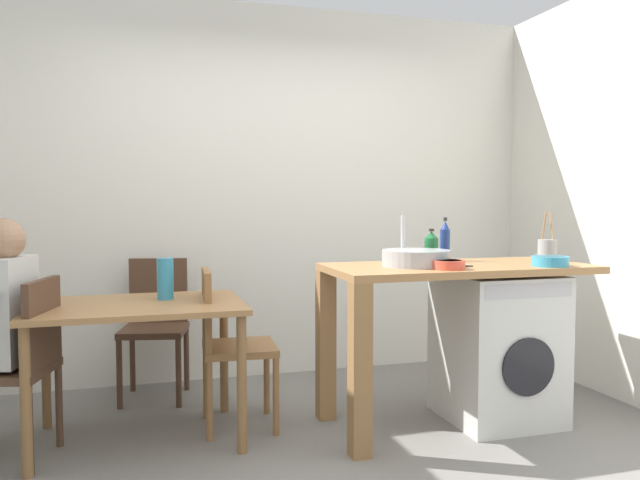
{
  "coord_description": "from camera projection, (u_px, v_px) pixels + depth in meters",
  "views": [
    {
      "loc": [
        -0.87,
        -2.76,
        1.27
      ],
      "look_at": [
        0.09,
        0.45,
        1.07
      ],
      "focal_mm": 34.87,
      "sensor_mm": 36.0,
      "label": 1
    }
  ],
  "objects": [
    {
      "name": "ground_plane",
      "position": [
        329.0,
        469.0,
        2.97
      ],
      "size": [
        5.46,
        5.46,
        0.0
      ],
      "primitive_type": "plane",
      "color": "slate"
    },
    {
      "name": "wall_back",
      "position": [
        258.0,
        192.0,
        4.56
      ],
      "size": [
        4.6,
        0.1,
        2.7
      ],
      "primitive_type": "cube",
      "color": "silver",
      "rests_on": "ground_plane"
    },
    {
      "name": "dining_table",
      "position": [
        138.0,
        321.0,
        3.3
      ],
      "size": [
        1.1,
        0.76,
        0.74
      ],
      "color": "#9E7042",
      "rests_on": "ground_plane"
    },
    {
      "name": "chair_person_seat",
      "position": [
        22.0,
        359.0,
        3.04
      ],
      "size": [
        0.49,
        0.49,
        0.9
      ],
      "rotation": [
        0.0,
        0.0,
        1.32
      ],
      "color": "#4C3323",
      "rests_on": "ground_plane"
    },
    {
      "name": "chair_opposite",
      "position": [
        226.0,
        339.0,
        3.49
      ],
      "size": [
        0.42,
        0.42,
        0.9
      ],
      "rotation": [
        0.0,
        0.0,
        -1.63
      ],
      "color": "olive",
      "rests_on": "ground_plane"
    },
    {
      "name": "chair_spare_by_wall",
      "position": [
        156.0,
        319.0,
        4.08
      ],
      "size": [
        0.48,
        0.48,
        0.9
      ],
      "rotation": [
        0.0,
        0.0,
        2.93
      ],
      "color": "#4C3323",
      "rests_on": "ground_plane"
    },
    {
      "name": "kitchen_counter",
      "position": [
        424.0,
        294.0,
        3.49
      ],
      "size": [
        1.5,
        0.68,
        0.92
      ],
      "color": "#9E7042",
      "rests_on": "ground_plane"
    },
    {
      "name": "washing_machine",
      "position": [
        497.0,
        347.0,
        3.64
      ],
      "size": [
        0.6,
        0.61,
        0.86
      ],
      "color": "silver",
      "rests_on": "ground_plane"
    },
    {
      "name": "sink_basin",
      "position": [
        416.0,
        258.0,
        3.46
      ],
      "size": [
        0.38,
        0.38,
        0.09
      ],
      "primitive_type": "cylinder",
      "color": "#9EA0A5",
      "rests_on": "kitchen_counter"
    },
    {
      "name": "tap",
      "position": [
        403.0,
        239.0,
        3.63
      ],
      "size": [
        0.02,
        0.02,
        0.28
      ],
      "primitive_type": "cylinder",
      "color": "#B2B2B7",
      "rests_on": "kitchen_counter"
    },
    {
      "name": "bottle_tall_green",
      "position": [
        431.0,
        247.0,
        3.68
      ],
      "size": [
        0.08,
        0.08,
        0.2
      ],
      "color": "#19592D",
      "rests_on": "kitchen_counter"
    },
    {
      "name": "bottle_squat_brown",
      "position": [
        445.0,
        241.0,
        3.77
      ],
      "size": [
        0.06,
        0.06,
        0.26
      ],
      "color": "navy",
      "rests_on": "kitchen_counter"
    },
    {
      "name": "mixing_bowl",
      "position": [
        448.0,
        264.0,
        3.3
      ],
      "size": [
        0.18,
        0.18,
        0.05
      ],
      "color": "#D84C38",
      "rests_on": "kitchen_counter"
    },
    {
      "name": "utensil_crock",
      "position": [
        547.0,
        249.0,
        3.76
      ],
      "size": [
        0.11,
        0.11,
        0.3
      ],
      "color": "gray",
      "rests_on": "kitchen_counter"
    },
    {
      "name": "colander",
      "position": [
        550.0,
        261.0,
        3.45
      ],
      "size": [
        0.2,
        0.2,
        0.06
      ],
      "color": "teal",
      "rests_on": "kitchen_counter"
    },
    {
      "name": "vase",
      "position": [
        165.0,
        279.0,
        3.42
      ],
      "size": [
        0.09,
        0.09,
        0.23
      ],
      "primitive_type": "cylinder",
      "color": "teal",
      "rests_on": "dining_table"
    },
    {
      "name": "scissors",
      "position": [
        459.0,
        266.0,
        3.43
      ],
      "size": [
        0.15,
        0.06,
        0.01
      ],
      "color": "#B2B2B7",
      "rests_on": "kitchen_counter"
    }
  ]
}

